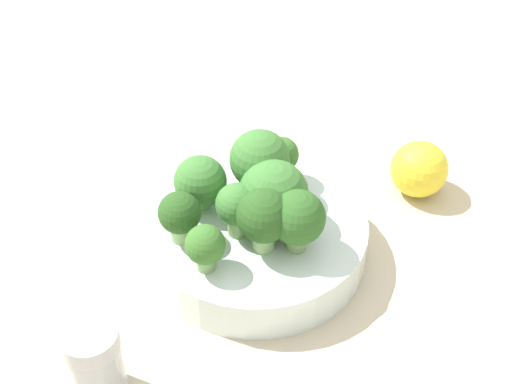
{
  "coord_description": "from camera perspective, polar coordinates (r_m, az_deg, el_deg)",
  "views": [
    {
      "loc": [
        -0.34,
        0.29,
        0.46
      ],
      "look_at": [
        0.0,
        0.0,
        0.07
      ],
      "focal_mm": 50.0,
      "sensor_mm": 36.0,
      "label": 1
    }
  ],
  "objects": [
    {
      "name": "broccoli_floret_3",
      "position": [
        0.61,
        0.3,
        2.53
      ],
      "size": [
        0.05,
        0.05,
        0.07
      ],
      "color": "#84AD66",
      "rests_on": "bowl"
    },
    {
      "name": "broccoli_floret_7",
      "position": [
        0.57,
        3.33,
        -2.15
      ],
      "size": [
        0.05,
        0.05,
        0.06
      ],
      "color": "#7A9E5B",
      "rests_on": "bowl"
    },
    {
      "name": "broccoli_floret_6",
      "position": [
        0.61,
        -4.48,
        0.8
      ],
      "size": [
        0.05,
        0.05,
        0.05
      ],
      "color": "#8EB770",
      "rests_on": "bowl"
    },
    {
      "name": "almond_crumb_0",
      "position": [
        0.74,
        -4.66,
        2.79
      ],
      "size": [
        0.01,
        0.01,
        0.01
      ],
      "primitive_type": "cube",
      "rotation": [
        0.0,
        0.0,
        4.11
      ],
      "color": "tan",
      "rests_on": "ground_plane"
    },
    {
      "name": "broccoli_floret_8",
      "position": [
        0.64,
        2.0,
        2.9
      ],
      "size": [
        0.03,
        0.03,
        0.05
      ],
      "color": "#7A9E5B",
      "rests_on": "bowl"
    },
    {
      "name": "pepper_shaker",
      "position": [
        0.53,
        -12.74,
        -13.15
      ],
      "size": [
        0.04,
        0.04,
        0.07
      ],
      "color": "#B2B7BC",
      "rests_on": "ground_plane"
    },
    {
      "name": "almond_crumb_2",
      "position": [
        0.58,
        -12.38,
        -12.66
      ],
      "size": [
        0.01,
        0.01,
        0.01
      ],
      "primitive_type": "cube",
      "rotation": [
        0.0,
        0.0,
        3.35
      ],
      "color": "tan",
      "rests_on": "ground_plane"
    },
    {
      "name": "bowl",
      "position": [
        0.63,
        0.0,
        -3.65
      ],
      "size": [
        0.19,
        0.19,
        0.04
      ],
      "primitive_type": "cylinder",
      "color": "silver",
      "rests_on": "ground_plane"
    },
    {
      "name": "broccoli_floret_5",
      "position": [
        0.58,
        -1.58,
        -1.13
      ],
      "size": [
        0.04,
        0.04,
        0.05
      ],
      "color": "#84AD66",
      "rests_on": "bowl"
    },
    {
      "name": "broccoli_floret_1",
      "position": [
        0.59,
        1.4,
        -0.26
      ],
      "size": [
        0.06,
        0.06,
        0.06
      ],
      "color": "#84AD66",
      "rests_on": "bowl"
    },
    {
      "name": "broccoli_floret_0",
      "position": [
        0.56,
        -4.08,
        -4.36
      ],
      "size": [
        0.03,
        0.03,
        0.04
      ],
      "color": "#7A9E5B",
      "rests_on": "bowl"
    },
    {
      "name": "broccoli_floret_4",
      "position": [
        0.58,
        -6.13,
        -1.83
      ],
      "size": [
        0.04,
        0.04,
        0.05
      ],
      "color": "#8EB770",
      "rests_on": "bowl"
    },
    {
      "name": "ground_plane",
      "position": [
        0.64,
        0.0,
        -4.87
      ],
      "size": [
        3.0,
        3.0,
        0.0
      ],
      "primitive_type": "plane",
      "color": "beige"
    },
    {
      "name": "broccoli_floret_2",
      "position": [
        0.57,
        0.63,
        -2.05
      ],
      "size": [
        0.05,
        0.05,
        0.06
      ],
      "color": "#8EB770",
      "rests_on": "bowl"
    },
    {
      "name": "lemon_wedge",
      "position": [
        0.7,
        12.92,
        1.8
      ],
      "size": [
        0.06,
        0.06,
        0.06
      ],
      "primitive_type": "sphere",
      "color": "yellow",
      "rests_on": "ground_plane"
    }
  ]
}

